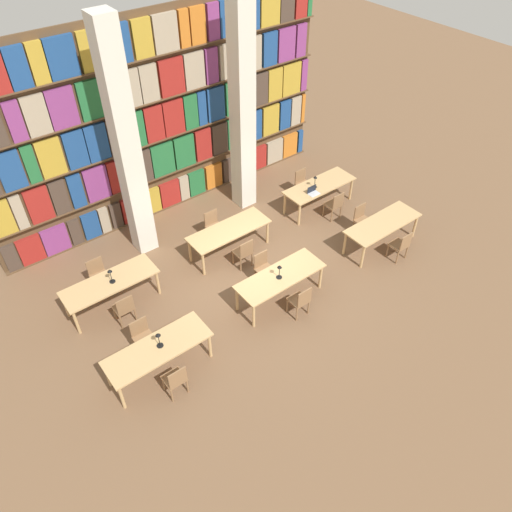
# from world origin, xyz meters

# --- Properties ---
(ground_plane) EXTENTS (40.00, 40.00, 0.00)m
(ground_plane) POSITION_xyz_m (0.00, 0.00, 0.00)
(ground_plane) COLOR brown
(bookshelf_bank) EXTENTS (10.10, 0.35, 5.50)m
(bookshelf_bank) POSITION_xyz_m (-0.01, 3.89, 2.71)
(bookshelf_bank) COLOR brown
(bookshelf_bank) RESTS_ON ground_plane
(pillar_left) EXTENTS (0.52, 0.52, 6.00)m
(pillar_left) POSITION_xyz_m (-1.67, 2.65, 3.00)
(pillar_left) COLOR silver
(pillar_left) RESTS_ON ground_plane
(pillar_center) EXTENTS (0.52, 0.52, 6.00)m
(pillar_center) POSITION_xyz_m (1.67, 2.65, 3.00)
(pillar_center) COLOR silver
(pillar_center) RESTS_ON ground_plane
(reading_table_0) EXTENTS (2.22, 0.80, 0.77)m
(reading_table_0) POSITION_xyz_m (-3.32, -1.16, 0.68)
(reading_table_0) COLOR tan
(reading_table_0) RESTS_ON ground_plane
(chair_0) EXTENTS (0.42, 0.40, 0.88)m
(chair_0) POSITION_xyz_m (-3.34, -1.85, 0.48)
(chair_0) COLOR olive
(chair_0) RESTS_ON ground_plane
(chair_1) EXTENTS (0.42, 0.40, 0.88)m
(chair_1) POSITION_xyz_m (-3.34, -0.47, 0.48)
(chair_1) COLOR olive
(chair_1) RESTS_ON ground_plane
(desk_lamp_0) EXTENTS (0.14, 0.14, 0.40)m
(desk_lamp_0) POSITION_xyz_m (-3.25, -1.15, 1.03)
(desk_lamp_0) COLOR black
(desk_lamp_0) RESTS_ON reading_table_0
(reading_table_1) EXTENTS (2.22, 0.80, 0.77)m
(reading_table_1) POSITION_xyz_m (-0.01, -1.06, 0.68)
(reading_table_1) COLOR tan
(reading_table_1) RESTS_ON ground_plane
(chair_2) EXTENTS (0.42, 0.40, 0.88)m
(chair_2) POSITION_xyz_m (0.03, -1.75, 0.48)
(chair_2) COLOR olive
(chair_2) RESTS_ON ground_plane
(chair_3) EXTENTS (0.42, 0.40, 0.88)m
(chair_3) POSITION_xyz_m (0.03, -0.38, 0.48)
(chair_3) COLOR olive
(chair_3) RESTS_ON ground_plane
(desk_lamp_1) EXTENTS (0.14, 0.14, 0.39)m
(desk_lamp_1) POSITION_xyz_m (-0.08, -1.10, 1.03)
(desk_lamp_1) COLOR black
(desk_lamp_1) RESTS_ON reading_table_1
(reading_table_2) EXTENTS (2.22, 0.80, 0.77)m
(reading_table_2) POSITION_xyz_m (3.40, -1.18, 0.68)
(reading_table_2) COLOR tan
(reading_table_2) RESTS_ON ground_plane
(chair_4) EXTENTS (0.42, 0.40, 0.88)m
(chair_4) POSITION_xyz_m (3.38, -1.87, 0.48)
(chair_4) COLOR olive
(chair_4) RESTS_ON ground_plane
(chair_5) EXTENTS (0.42, 0.40, 0.88)m
(chair_5) POSITION_xyz_m (3.38, -0.50, 0.48)
(chair_5) COLOR olive
(chair_5) RESTS_ON ground_plane
(reading_table_3) EXTENTS (2.22, 0.80, 0.77)m
(reading_table_3) POSITION_xyz_m (-3.27, 1.18, 0.68)
(reading_table_3) COLOR tan
(reading_table_3) RESTS_ON ground_plane
(chair_6) EXTENTS (0.42, 0.40, 0.88)m
(chair_6) POSITION_xyz_m (-3.29, 0.50, 0.48)
(chair_6) COLOR olive
(chair_6) RESTS_ON ground_plane
(chair_7) EXTENTS (0.42, 0.40, 0.88)m
(chair_7) POSITION_xyz_m (-3.29, 1.87, 0.48)
(chair_7) COLOR olive
(chair_7) RESTS_ON ground_plane
(desk_lamp_2) EXTENTS (0.14, 0.14, 0.39)m
(desk_lamp_2) POSITION_xyz_m (-3.21, 1.14, 1.02)
(desk_lamp_2) COLOR black
(desk_lamp_2) RESTS_ON reading_table_3
(reading_table_4) EXTENTS (2.22, 0.80, 0.77)m
(reading_table_4) POSITION_xyz_m (0.02, 1.06, 0.68)
(reading_table_4) COLOR tan
(reading_table_4) RESTS_ON ground_plane
(chair_8) EXTENTS (0.42, 0.40, 0.88)m
(chair_8) POSITION_xyz_m (-0.01, 0.38, 0.48)
(chair_8) COLOR olive
(chair_8) RESTS_ON ground_plane
(chair_9) EXTENTS (0.42, 0.40, 0.88)m
(chair_9) POSITION_xyz_m (-0.01, 1.75, 0.48)
(chair_9) COLOR olive
(chair_9) RESTS_ON ground_plane
(reading_table_5) EXTENTS (2.22, 0.80, 0.77)m
(reading_table_5) POSITION_xyz_m (3.27, 1.13, 0.68)
(reading_table_5) COLOR tan
(reading_table_5) RESTS_ON ground_plane
(chair_10) EXTENTS (0.42, 0.40, 0.88)m
(chair_10) POSITION_xyz_m (3.25, 0.44, 0.48)
(chair_10) COLOR olive
(chair_10) RESTS_ON ground_plane
(chair_11) EXTENTS (0.42, 0.40, 0.88)m
(chair_11) POSITION_xyz_m (3.25, 1.82, 0.48)
(chair_11) COLOR olive
(chair_11) RESTS_ON ground_plane
(desk_lamp_3) EXTENTS (0.14, 0.14, 0.39)m
(desk_lamp_3) POSITION_xyz_m (3.07, 1.13, 1.02)
(desk_lamp_3) COLOR black
(desk_lamp_3) RESTS_ON reading_table_5
(laptop) EXTENTS (0.32, 0.22, 0.21)m
(laptop) POSITION_xyz_m (2.83, 0.92, 0.81)
(laptop) COLOR silver
(laptop) RESTS_ON reading_table_5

